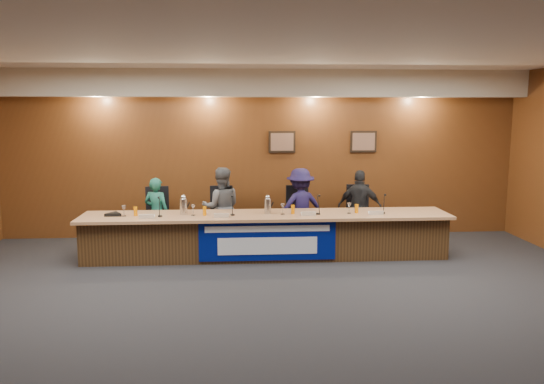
{
  "coord_description": "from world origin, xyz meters",
  "views": [
    {
      "loc": [
        -0.49,
        -6.28,
        2.44
      ],
      "look_at": [
        0.1,
        2.41,
        1.11
      ],
      "focal_mm": 35.0,
      "sensor_mm": 36.0,
      "label": 1
    }
  ],
  "objects_px": {
    "panelist_d": "(360,208)",
    "office_chair_b": "(222,220)",
    "panelist_a": "(157,213)",
    "carafe_mid": "(268,206)",
    "panelist_b": "(221,207)",
    "dais_body": "(266,237)",
    "office_chair_c": "(299,218)",
    "carafe_left": "(184,207)",
    "office_chair_a": "(158,220)",
    "speakerphone": "(114,214)",
    "office_chair_d": "(358,218)",
    "panelist_c": "(300,207)",
    "banner": "(268,241)"
  },
  "relations": [
    {
      "from": "panelist_c",
      "to": "speakerphone",
      "type": "bearing_deg",
      "value": -0.78
    },
    {
      "from": "panelist_d",
      "to": "office_chair_d",
      "type": "xyz_separation_m",
      "value": [
        -0.0,
        0.1,
        -0.21
      ]
    },
    {
      "from": "panelist_c",
      "to": "office_chair_d",
      "type": "distance_m",
      "value": 1.13
    },
    {
      "from": "panelist_a",
      "to": "office_chair_c",
      "type": "relative_size",
      "value": 2.66
    },
    {
      "from": "panelist_a",
      "to": "panelist_b",
      "type": "bearing_deg",
      "value": -160.33
    },
    {
      "from": "office_chair_d",
      "to": "carafe_left",
      "type": "distance_m",
      "value": 3.27
    },
    {
      "from": "office_chair_d",
      "to": "office_chair_a",
      "type": "bearing_deg",
      "value": -173.1
    },
    {
      "from": "dais_body",
      "to": "speakerphone",
      "type": "bearing_deg",
      "value": -179.01
    },
    {
      "from": "carafe_left",
      "to": "carafe_mid",
      "type": "bearing_deg",
      "value": -1.45
    },
    {
      "from": "panelist_d",
      "to": "office_chair_d",
      "type": "bearing_deg",
      "value": -70.57
    },
    {
      "from": "panelist_d",
      "to": "carafe_left",
      "type": "distance_m",
      "value": 3.22
    },
    {
      "from": "panelist_d",
      "to": "panelist_c",
      "type": "bearing_deg",
      "value": 19.43
    },
    {
      "from": "carafe_mid",
      "to": "office_chair_d",
      "type": "bearing_deg",
      "value": 26.78
    },
    {
      "from": "office_chair_a",
      "to": "office_chair_d",
      "type": "relative_size",
      "value": 1.0
    },
    {
      "from": "office_chair_a",
      "to": "office_chair_c",
      "type": "distance_m",
      "value": 2.59
    },
    {
      "from": "carafe_left",
      "to": "carafe_mid",
      "type": "relative_size",
      "value": 1.02
    },
    {
      "from": "banner",
      "to": "carafe_mid",
      "type": "distance_m",
      "value": 0.63
    },
    {
      "from": "office_chair_a",
      "to": "office_chair_b",
      "type": "xyz_separation_m",
      "value": [
        1.15,
        0.0,
        0.0
      ]
    },
    {
      "from": "banner",
      "to": "carafe_left",
      "type": "relative_size",
      "value": 8.46
    },
    {
      "from": "panelist_b",
      "to": "speakerphone",
      "type": "bearing_deg",
      "value": 20.55
    },
    {
      "from": "office_chair_c",
      "to": "office_chair_d",
      "type": "relative_size",
      "value": 1.0
    },
    {
      "from": "carafe_left",
      "to": "panelist_b",
      "type": "bearing_deg",
      "value": 51.11
    },
    {
      "from": "panelist_d",
      "to": "carafe_mid",
      "type": "bearing_deg",
      "value": 43.52
    },
    {
      "from": "panelist_c",
      "to": "carafe_mid",
      "type": "bearing_deg",
      "value": 35.85
    },
    {
      "from": "panelist_b",
      "to": "speakerphone",
      "type": "xyz_separation_m",
      "value": [
        -1.73,
        -0.78,
        0.05
      ]
    },
    {
      "from": "office_chair_b",
      "to": "office_chair_c",
      "type": "bearing_deg",
      "value": -1.36
    },
    {
      "from": "panelist_a",
      "to": "carafe_mid",
      "type": "height_order",
      "value": "panelist_a"
    },
    {
      "from": "panelist_a",
      "to": "office_chair_b",
      "type": "xyz_separation_m",
      "value": [
        1.15,
        0.1,
        -0.16
      ]
    },
    {
      "from": "carafe_mid",
      "to": "office_chair_a",
      "type": "bearing_deg",
      "value": 155.74
    },
    {
      "from": "panelist_b",
      "to": "panelist_d",
      "type": "bearing_deg",
      "value": 176.13
    },
    {
      "from": "dais_body",
      "to": "carafe_mid",
      "type": "distance_m",
      "value": 0.53
    },
    {
      "from": "panelist_d",
      "to": "carafe_mid",
      "type": "height_order",
      "value": "panelist_d"
    },
    {
      "from": "dais_body",
      "to": "panelist_d",
      "type": "xyz_separation_m",
      "value": [
        1.76,
        0.74,
        0.34
      ]
    },
    {
      "from": "panelist_a",
      "to": "speakerphone",
      "type": "distance_m",
      "value": 0.98
    },
    {
      "from": "banner",
      "to": "speakerphone",
      "type": "xyz_separation_m",
      "value": [
        -2.49,
        0.37,
        0.4
      ]
    },
    {
      "from": "panelist_d",
      "to": "office_chair_b",
      "type": "distance_m",
      "value": 2.54
    },
    {
      "from": "panelist_a",
      "to": "panelist_b",
      "type": "distance_m",
      "value": 1.16
    },
    {
      "from": "panelist_a",
      "to": "carafe_mid",
      "type": "distance_m",
      "value": 2.11
    },
    {
      "from": "office_chair_c",
      "to": "office_chair_b",
      "type": "bearing_deg",
      "value": 173.86
    },
    {
      "from": "office_chair_b",
      "to": "office_chair_d",
      "type": "relative_size",
      "value": 1.0
    },
    {
      "from": "panelist_c",
      "to": "carafe_left",
      "type": "bearing_deg",
      "value": 5.36
    },
    {
      "from": "dais_body",
      "to": "panelist_a",
      "type": "relative_size",
      "value": 4.7
    },
    {
      "from": "banner",
      "to": "office_chair_a",
      "type": "distance_m",
      "value": 2.3
    },
    {
      "from": "panelist_b",
      "to": "office_chair_b",
      "type": "distance_m",
      "value": 0.26
    },
    {
      "from": "office_chair_b",
      "to": "speakerphone",
      "type": "height_order",
      "value": "speakerphone"
    },
    {
      "from": "dais_body",
      "to": "office_chair_a",
      "type": "distance_m",
      "value": 2.1
    },
    {
      "from": "panelist_a",
      "to": "office_chair_d",
      "type": "height_order",
      "value": "panelist_a"
    },
    {
      "from": "panelist_a",
      "to": "office_chair_c",
      "type": "xyz_separation_m",
      "value": [
        2.59,
        0.1,
        -0.16
      ]
    },
    {
      "from": "office_chair_b",
      "to": "office_chair_d",
      "type": "distance_m",
      "value": 2.53
    },
    {
      "from": "panelist_a",
      "to": "carafe_left",
      "type": "height_order",
      "value": "panelist_a"
    }
  ]
}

